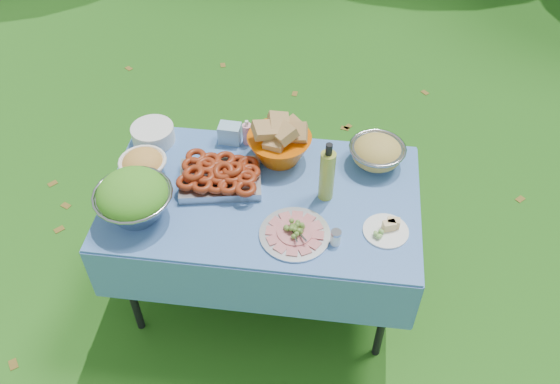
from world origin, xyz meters
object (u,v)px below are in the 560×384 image
at_px(bread_bowl, 279,142).
at_px(plate_stack, 153,134).
at_px(picnic_table, 264,246).
at_px(salad_bowl, 133,198).
at_px(oil_bottle, 327,171).
at_px(pasta_bowl_steel, 377,152).
at_px(charcuterie_platter, 295,230).

bearing_deg(bread_bowl, plate_stack, 175.67).
distance_m(picnic_table, bread_bowl, 0.55).
height_order(picnic_table, salad_bowl, salad_bowl).
bearing_deg(oil_bottle, plate_stack, 162.55).
xyz_separation_m(plate_stack, pasta_bowl_steel, (1.13, -0.03, 0.03)).
relative_size(salad_bowl, oil_bottle, 1.08).
relative_size(picnic_table, plate_stack, 6.74).
xyz_separation_m(picnic_table, salad_bowl, (-0.54, -0.20, 0.49)).
relative_size(plate_stack, charcuterie_platter, 0.69).
bearing_deg(bread_bowl, salad_bowl, -142.03).
relative_size(salad_bowl, pasta_bowl_steel, 1.28).
relative_size(picnic_table, oil_bottle, 4.56).
distance_m(plate_stack, bread_bowl, 0.66).
bearing_deg(picnic_table, plate_stack, 152.81).
bearing_deg(charcuterie_platter, plate_stack, 145.63).
bearing_deg(plate_stack, salad_bowl, -82.78).
bearing_deg(pasta_bowl_steel, picnic_table, -151.41).
distance_m(salad_bowl, bread_bowl, 0.75).
bearing_deg(pasta_bowl_steel, bread_bowl, -177.24).
distance_m(picnic_table, pasta_bowl_steel, 0.75).
bearing_deg(picnic_table, pasta_bowl_steel, 28.59).
height_order(bread_bowl, oil_bottle, oil_bottle).
distance_m(picnic_table, charcuterie_platter, 0.51).
distance_m(plate_stack, oil_bottle, 0.95).
height_order(salad_bowl, charcuterie_platter, salad_bowl).
relative_size(pasta_bowl_steel, charcuterie_platter, 0.86).
bearing_deg(salad_bowl, bread_bowl, 37.97).
height_order(picnic_table, bread_bowl, bread_bowl).
xyz_separation_m(picnic_table, oil_bottle, (0.29, 0.03, 0.54)).
bearing_deg(oil_bottle, charcuterie_platter, -114.66).
bearing_deg(salad_bowl, oil_bottle, 15.18).
xyz_separation_m(bread_bowl, oil_bottle, (0.25, -0.23, 0.05)).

